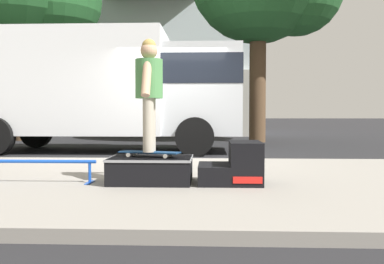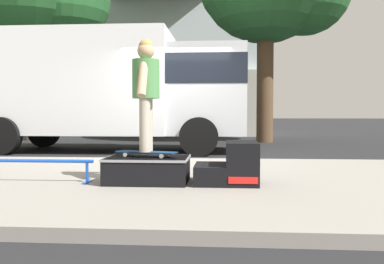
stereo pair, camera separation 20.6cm
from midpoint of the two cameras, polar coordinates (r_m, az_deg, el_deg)
ground_plane at (r=8.70m, az=-2.16°, el=-3.97°), size 140.00×140.00×0.00m
sidewalk_slab at (r=5.74m, az=-5.54°, el=-6.78°), size 50.00×5.00×0.12m
skate_box at (r=5.33m, az=-4.90°, el=-4.97°), size 1.03×0.74×0.32m
kicker_ramp at (r=5.26m, az=6.59°, el=-4.62°), size 0.78×0.69×0.52m
grind_rail at (r=5.65m, az=-19.10°, el=-4.24°), size 1.42×0.28×0.29m
skateboard at (r=5.33m, az=-5.12°, el=-2.77°), size 0.81×0.40×0.07m
skater_kid at (r=5.31m, az=-5.16°, el=6.28°), size 0.34×0.72×1.41m
box_truck at (r=11.16m, az=-10.23°, el=6.18°), size 6.91×2.63×3.05m
house_behind at (r=22.22m, az=-2.84°, el=11.00°), size 9.54×8.22×8.40m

